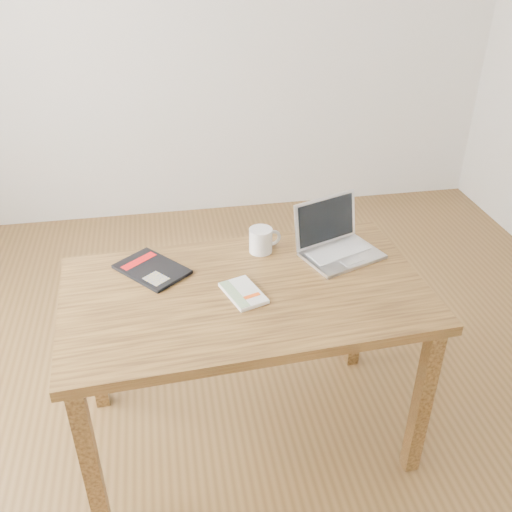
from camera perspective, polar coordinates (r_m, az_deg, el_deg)
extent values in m
plane|color=brown|center=(2.69, 0.27, -14.45)|extent=(4.00, 4.00, 0.00)
cube|color=silver|center=(3.90, -5.46, 22.80)|extent=(4.00, 0.04, 2.70)
cube|color=#533719|center=(2.08, -1.06, -3.79)|extent=(1.36, 0.82, 0.04)
cube|color=#533719|center=(2.09, -16.22, -19.39)|extent=(0.06, 0.06, 0.71)
cube|color=#533719|center=(2.28, 16.27, -13.87)|extent=(0.06, 0.06, 0.71)
cube|color=#533719|center=(2.55, -16.08, -8.29)|extent=(0.06, 0.06, 0.71)
cube|color=#533719|center=(2.71, 10.09, -4.69)|extent=(0.06, 0.06, 0.71)
cube|color=silver|center=(2.04, -1.27, -3.74)|extent=(0.16, 0.21, 0.01)
cube|color=silver|center=(2.04, -1.27, -3.72)|extent=(0.16, 0.21, 0.02)
cube|color=gray|center=(2.02, -2.20, -3.81)|extent=(0.09, 0.18, 0.00)
cube|color=#DE4A0F|center=(2.01, -0.41, -4.00)|extent=(0.06, 0.04, 0.00)
cube|color=black|center=(2.21, -10.37, -1.31)|extent=(0.31, 0.32, 0.01)
cube|color=#AD0C0D|center=(2.25, -11.62, -0.48)|extent=(0.14, 0.12, 0.00)
cube|color=gray|center=(2.14, -9.97, -2.23)|extent=(0.10, 0.10, 0.00)
cube|color=silver|center=(2.28, 8.60, 0.07)|extent=(0.35, 0.29, 0.01)
cube|color=silver|center=(2.29, 8.23, 0.51)|extent=(0.27, 0.19, 0.00)
cube|color=#BCBCC1|center=(2.24, 9.58, -0.46)|extent=(0.10, 0.07, 0.00)
cube|color=silver|center=(2.31, 6.98, 3.58)|extent=(0.29, 0.14, 0.19)
cube|color=black|center=(2.31, 7.05, 3.55)|extent=(0.26, 0.12, 0.17)
cylinder|color=white|center=(2.27, 0.47, 1.59)|extent=(0.09, 0.09, 0.10)
cylinder|color=black|center=(2.25, 0.48, 2.60)|extent=(0.08, 0.08, 0.01)
torus|color=white|center=(2.29, 1.70, 1.83)|extent=(0.07, 0.03, 0.07)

